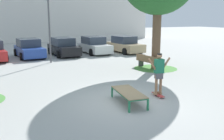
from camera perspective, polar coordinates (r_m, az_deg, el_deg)
The scene contains 11 objects.
ground_plane at distance 9.98m, azimuth 3.30°, elevation -6.95°, with size 120.00×120.00×0.00m, color #A8A8A3.
skate_box at distance 9.63m, azimuth 3.74°, elevation -5.07°, with size 0.96×1.97×0.46m.
skateboard at distance 10.66m, azimuth 10.27°, elevation -5.46°, with size 0.29×0.82×0.09m.
skater at distance 10.42m, azimuth 10.46°, elevation -0.22°, with size 1.00×0.32×1.69m.
grass_patch_near_right at distance 16.42m, azimuth 9.67°, elevation 0.37°, with size 2.73×2.73×0.01m, color #519342.
car_blue at distance 21.73m, azimuth -18.09°, elevation 4.55°, with size 2.20×4.34×1.50m.
car_black at distance 22.06m, azimuth -10.80°, elevation 5.03°, with size 2.12×4.30×1.50m.
car_white at distance 22.97m, azimuth -4.07°, elevation 5.46°, with size 2.12×4.30×1.50m.
car_tan at distance 23.56m, azimuth 2.85°, elevation 5.64°, with size 2.23×4.35×1.50m.
park_bench at distance 16.22m, azimuth 8.49°, elevation 1.87°, with size 0.75×2.44×0.83m.
light_post at distance 18.58m, azimuth -14.06°, elevation 13.35°, with size 0.36×0.36×5.83m.
Camera 1 is at (-4.46, -8.34, 3.20)m, focal length 40.85 mm.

